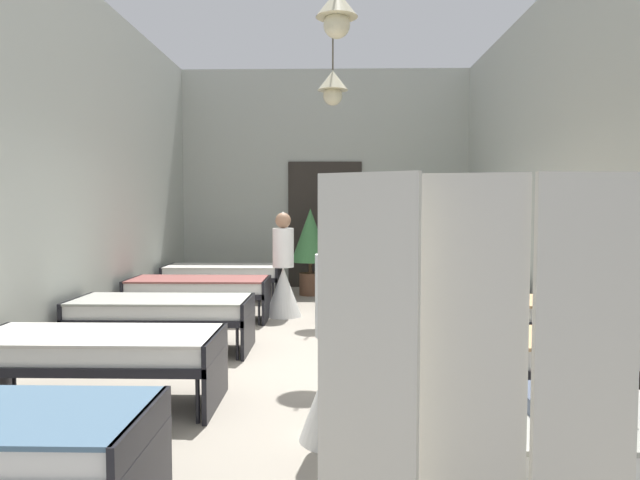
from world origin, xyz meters
name	(u,v)px	position (x,y,z in m)	size (l,w,h in m)	color
ground_plane	(317,356)	(0.00, 0.00, -0.05)	(6.05, 10.66, 0.10)	#9E9384
room_shell	(320,165)	(0.00, 1.18, 2.08)	(5.85, 10.26, 4.15)	#B2B7AD
bed_left_row_1	(98,350)	(-1.68, -1.73, 0.44)	(1.90, 0.84, 0.57)	black
bed_right_row_1	(528,353)	(1.68, -1.73, 0.44)	(1.90, 0.84, 0.57)	black
bed_left_row_2	(162,311)	(-1.68, 0.00, 0.44)	(1.90, 0.84, 0.57)	black
bed_right_row_2	(475,312)	(1.68, 0.00, 0.44)	(1.90, 0.84, 0.57)	black
bed_left_row_3	(199,288)	(-1.68, 1.73, 0.44)	(1.90, 0.84, 0.57)	black
bed_right_row_3	(444,289)	(1.68, 1.73, 0.44)	(1.90, 0.84, 0.57)	black
bed_left_row_4	(223,273)	(-1.68, 3.47, 0.44)	(1.90, 0.84, 0.57)	black
bed_right_row_4	(425,274)	(1.68, 3.47, 0.44)	(1.90, 0.84, 0.57)	black
nurse_near_aisle	(337,362)	(0.20, -2.36, 0.53)	(0.52, 0.52, 1.49)	white
nurse_mid_aisle	(370,330)	(0.48, -1.34, 0.53)	(0.52, 0.52, 1.49)	white
nurse_far_aisle	(283,279)	(-0.54, 2.01, 0.53)	(0.52, 0.52, 1.49)	white
patient_seated_primary	(404,248)	(1.33, 3.47, 0.87)	(0.44, 0.44, 0.80)	gray
patient_seated_secondary	(570,350)	(1.33, -3.38, 0.87)	(0.44, 0.44, 0.80)	#515B70
potted_plant	(310,241)	(-0.24, 4.00, 0.95)	(0.67, 0.67, 1.52)	brown
privacy_screen	(474,391)	(0.73, -3.96, 0.85)	(1.24, 0.22, 1.70)	silver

